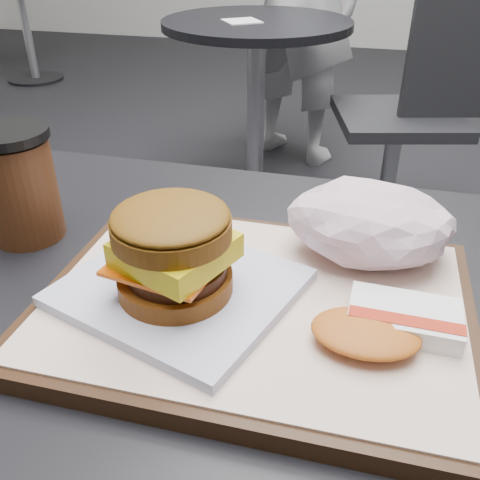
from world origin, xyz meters
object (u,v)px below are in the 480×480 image
object	(u,v)px
serving_tray	(255,306)
breakfast_sandwich	(175,260)
hash_brown	(387,324)
crumpled_wrapper	(370,223)
coffee_cup	(19,185)
customer_table	(236,437)
neighbor_table	(256,75)
neighbor_chair	(420,105)

from	to	relation	value
serving_tray	breakfast_sandwich	distance (m)	0.08
hash_brown	breakfast_sandwich	bearing A→B (deg)	178.25
crumpled_wrapper	coffee_cup	size ratio (longest dim) A/B	1.27
customer_table	neighbor_table	bearing A→B (deg)	101.98
serving_tray	breakfast_sandwich	xyz separation A→B (m)	(-0.07, -0.02, 0.05)
breakfast_sandwich	serving_tray	bearing A→B (deg)	14.04
crumpled_wrapper	coffee_cup	distance (m)	0.37
serving_tray	neighbor_table	world-z (taller)	serving_tray
hash_brown	neighbor_table	distance (m)	1.77
crumpled_wrapper	coffee_cup	bearing A→B (deg)	-176.47
serving_tray	coffee_cup	bearing A→B (deg)	164.93
neighbor_table	neighbor_chair	world-z (taller)	neighbor_chair
customer_table	hash_brown	xyz separation A→B (m)	(0.13, -0.03, 0.22)
hash_brown	crumpled_wrapper	bearing A→B (deg)	100.14
neighbor_table	neighbor_chair	size ratio (longest dim) A/B	0.85
hash_brown	neighbor_table	world-z (taller)	hash_brown
breakfast_sandwich	neighbor_table	distance (m)	1.72
serving_tray	crumpled_wrapper	xyz separation A→B (m)	(0.09, 0.10, 0.05)
hash_brown	neighbor_table	xyz separation A→B (m)	(-0.48, 1.68, -0.25)
breakfast_sandwich	coffee_cup	bearing A→B (deg)	156.64
customer_table	neighbor_table	size ratio (longest dim) A/B	1.07
serving_tray	hash_brown	xyz separation A→B (m)	(0.11, -0.02, 0.02)
hash_brown	crumpled_wrapper	world-z (taller)	crumpled_wrapper
serving_tray	coffee_cup	xyz separation A→B (m)	(-0.28, 0.07, 0.05)
crumpled_wrapper	neighbor_chair	size ratio (longest dim) A/B	0.18
hash_brown	crumpled_wrapper	xyz separation A→B (m)	(-0.02, 0.12, 0.02)
breakfast_sandwich	neighbor_chair	bearing A→B (deg)	79.03
neighbor_chair	crumpled_wrapper	bearing A→B (deg)	-95.72
crumpled_wrapper	neighbor_chair	distance (m)	1.50
serving_tray	hash_brown	distance (m)	0.12
customer_table	neighbor_table	xyz separation A→B (m)	(-0.35, 1.65, -0.03)
hash_brown	coffee_cup	size ratio (longest dim) A/B	0.96
customer_table	breakfast_sandwich	distance (m)	0.25
crumpled_wrapper	neighbor_table	bearing A→B (deg)	106.52
customer_table	crumpled_wrapper	bearing A→B (deg)	38.75
breakfast_sandwich	coffee_cup	size ratio (longest dim) A/B	1.87
breakfast_sandwich	neighbor_chair	distance (m)	1.64
customer_table	neighbor_table	distance (m)	1.69
neighbor_chair	serving_tray	bearing A→B (deg)	-98.72
coffee_cup	serving_tray	bearing A→B (deg)	-15.07
customer_table	hash_brown	size ratio (longest dim) A/B	6.70
customer_table	serving_tray	bearing A→B (deg)	-19.94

